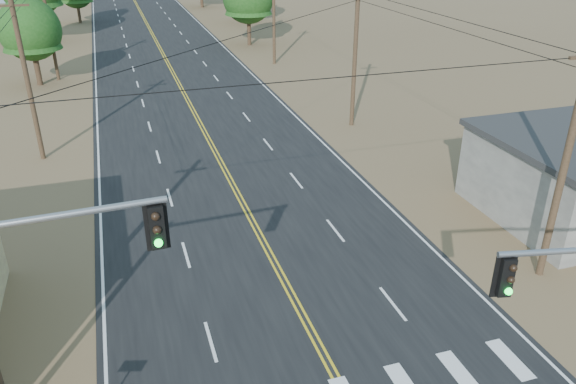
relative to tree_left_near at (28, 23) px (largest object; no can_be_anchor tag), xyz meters
name	(u,v)px	position (x,y,z in m)	size (l,w,h in m)	color
road	(215,151)	(11.99, -20.54, -5.40)	(15.00, 200.00, 0.02)	black
utility_pole_left_mid	(27,78)	(1.49, -18.54, -0.30)	(1.80, 0.30, 10.00)	#4C3826
utility_pole_left_far	(48,23)	(1.49, 1.46, -0.30)	(1.80, 0.30, 10.00)	#4C3826
utility_pole_right_near	(565,163)	(22.49, -38.54, -0.30)	(1.80, 0.30, 10.00)	#4C3826
utility_pole_right_mid	(355,54)	(22.49, -18.54, -0.30)	(1.80, 0.30, 10.00)	#4C3826
utility_pole_right_far	(274,12)	(22.49, 1.46, -0.30)	(1.80, 0.30, 10.00)	#4C3826
tree_left_near	(28,23)	(0.00, 0.00, 0.00)	(5.31, 5.31, 8.85)	#3F2D1E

